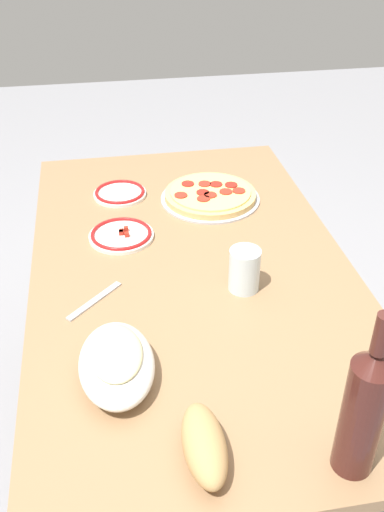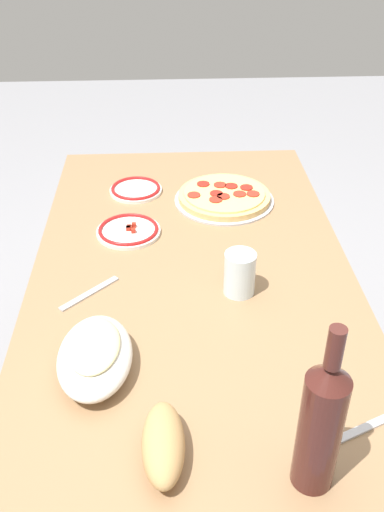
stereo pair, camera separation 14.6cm
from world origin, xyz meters
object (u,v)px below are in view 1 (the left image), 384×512
Objects in this scene: side_plate_near at (120,193)px; water_glass at (244,270)px; bread_loaf at (204,445)px; baked_pasta_dish at (116,362)px; wine_bottle at (364,410)px; side_plate_far at (121,235)px; dining_table at (192,304)px; pepperoni_pizza at (210,195)px.

water_glass is at bearing -153.49° from side_plate_near.
bread_loaf is (-0.98, -0.08, 0.02)m from side_plate_near.
side_plate_near is 0.99m from bread_loaf.
baked_pasta_dish is 0.48m from wine_bottle.
baked_pasta_dish reaches higher than side_plate_far.
wine_bottle is 2.03× the size of side_plate_near.
pepperoni_pizza is at bearing -18.80° from dining_table.
wine_bottle reaches higher than pepperoni_pizza.
side_plate_far is at bearing -4.87° from baked_pasta_dish.
side_plate_far is (-0.25, 0.01, 0.00)m from side_plate_near.
side_plate_far is at bearing 22.89° from wine_bottle.
baked_pasta_dish is 0.52m from side_plate_far.
water_glass is (0.51, 0.06, -0.08)m from wine_bottle.
side_plate_near is at bearing 26.51° from water_glass.
side_plate_near is (0.77, -0.06, -0.03)m from baked_pasta_dish.
water_glass is at bearing -136.82° from dining_table.
water_glass is 0.66× the size of side_plate_near.
wine_bottle is at bearing -176.92° from pepperoni_pizza.
pepperoni_pizza is at bearing -11.98° from bread_loaf.
side_plate_near is 0.25m from side_plate_far.
wine_bottle is at bearing -125.67° from baked_pasta_dish.
baked_pasta_dish is at bearing 175.13° from side_plate_far.
pepperoni_pizza is at bearing -105.03° from side_plate_near.
baked_pasta_dish reaches higher than dining_table.
wine_bottle is 1.86× the size of bread_loaf.
dining_table is 7.95× the size of bread_loaf.
wine_bottle is at bearing -173.28° from water_glass.
water_glass is (-0.45, 0.01, 0.04)m from pepperoni_pizza.
pepperoni_pizza is at bearing 3.08° from wine_bottle.
wine_bottle is (-0.63, -0.17, 0.26)m from dining_table.
water_glass is 0.39m from side_plate_far.
wine_bottle is 0.87m from side_plate_far.
bread_loaf is at bearing 172.23° from dining_table.
water_glass is (-0.11, -0.11, 0.18)m from dining_table.
baked_pasta_dish is at bearing 127.16° from water_glass.
pepperoni_pizza is 0.33m from side_plate_far.
dining_table is 0.46m from side_plate_near.
side_plate_far is 1.01× the size of bread_loaf.
dining_table is 13.05× the size of water_glass.
side_plate_near is at bearing 4.48° from bread_loaf.
side_plate_near is (0.41, 0.16, 0.13)m from dining_table.
wine_bottle is (-0.97, -0.05, 0.12)m from pepperoni_pizza.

